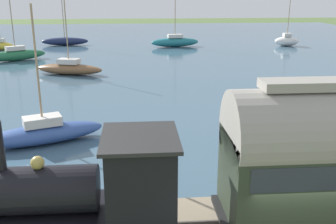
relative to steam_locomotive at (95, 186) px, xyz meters
name	(u,v)px	position (x,y,z in m)	size (l,w,h in m)	color
harbor_water	(166,47)	(42.80, -5.17, -2.30)	(80.00, 80.00, 0.01)	#426075
steam_locomotive	(95,186)	(0.00, 0.00, 0.00)	(2.29, 5.62, 3.64)	black
sailboat_white	(287,41)	(43.04, -21.71, -1.58)	(1.97, 3.36, 7.69)	white
sailboat_yellow	(1,45)	(42.25, 15.95, -1.68)	(1.57, 3.32, 8.11)	gold
sailboat_brown	(69,68)	(26.06, 4.87, -1.75)	(3.43, 6.47, 6.49)	brown
sailboat_teal	(175,42)	(43.39, -6.42, -1.63)	(2.58, 6.67, 7.87)	#1E707A
sailboat_black	(332,125)	(8.64, -11.00, -1.58)	(2.59, 4.53, 8.18)	black
sailboat_blue	(43,133)	(9.17, 3.49, -1.76)	(3.73, 6.14, 6.70)	#335199
sailboat_navy	(65,41)	(46.13, 8.60, -1.73)	(1.62, 6.38, 8.59)	#192347
sailboat_green	(16,55)	(33.91, 11.77, -1.65)	(4.54, 6.20, 9.16)	#236B42
rowboat_off_pier	(147,157)	(6.61, -1.52, -2.11)	(1.98, 2.58, 0.37)	beige
rowboat_mid_harbor	(263,114)	(12.38, -8.68, -2.14)	(1.99, 1.96, 0.32)	beige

